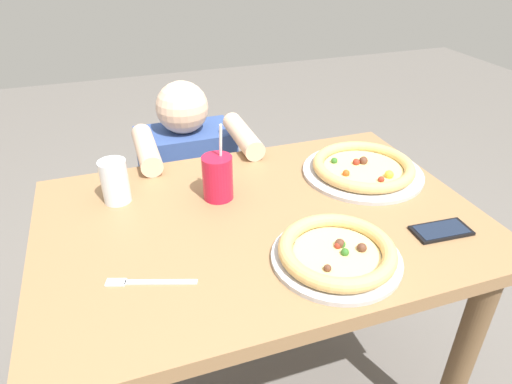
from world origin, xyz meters
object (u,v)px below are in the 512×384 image
object	(u,v)px
pizza_far	(363,168)
fork	(147,282)
cell_phone	(441,230)
diner_seated	(191,199)
water_cup_clear	(115,181)
pizza_near	(337,253)
drink_cup_colored	(218,177)

from	to	relation	value
pizza_far	fork	bearing A→B (deg)	-158.11
fork	cell_phone	bearing A→B (deg)	-4.14
cell_phone	diner_seated	world-z (taller)	diner_seated
water_cup_clear	fork	world-z (taller)	water_cup_clear
pizza_near	cell_phone	world-z (taller)	pizza_near
pizza_near	fork	bearing A→B (deg)	171.32
fork	cell_phone	distance (m)	0.74
water_cup_clear	diner_seated	distance (m)	0.67
pizza_far	water_cup_clear	xyz separation A→B (m)	(-0.74, 0.09, 0.04)
fork	diner_seated	size ratio (longest dim) A/B	0.21
drink_cup_colored	diner_seated	size ratio (longest dim) A/B	0.24
pizza_near	diner_seated	size ratio (longest dim) A/B	0.33
fork	diner_seated	bearing A→B (deg)	73.38
pizza_far	fork	distance (m)	0.76
pizza_near	pizza_far	xyz separation A→B (m)	(0.28, 0.35, -0.00)
fork	pizza_far	bearing A→B (deg)	21.89
drink_cup_colored	cell_phone	distance (m)	0.61
pizza_far	cell_phone	bearing A→B (deg)	-84.66
drink_cup_colored	diner_seated	distance (m)	0.66
drink_cup_colored	diner_seated	xyz separation A→B (m)	(0.01, 0.54, -0.39)
pizza_far	water_cup_clear	world-z (taller)	water_cup_clear
pizza_near	diner_seated	distance (m)	0.98
water_cup_clear	cell_phone	world-z (taller)	water_cup_clear
water_cup_clear	diner_seated	world-z (taller)	diner_seated
fork	cell_phone	xyz separation A→B (m)	(0.74, -0.05, 0.00)
cell_phone	drink_cup_colored	bearing A→B (deg)	144.73
pizza_far	drink_cup_colored	world-z (taller)	drink_cup_colored
cell_phone	diner_seated	size ratio (longest dim) A/B	0.17
water_cup_clear	cell_phone	bearing A→B (deg)	-28.90
pizza_near	drink_cup_colored	size ratio (longest dim) A/B	1.35
cell_phone	diner_seated	distance (m)	1.07
drink_cup_colored	cell_phone	size ratio (longest dim) A/B	1.48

